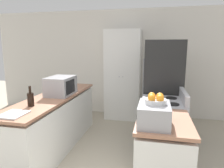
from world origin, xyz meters
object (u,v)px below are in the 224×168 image
object	(u,v)px
microwave	(61,86)
pantry_cabinet	(123,75)
toaster_oven	(154,114)
stove	(162,129)
refrigerator	(163,90)
fruit_bowl	(156,99)
wine_bottle	(31,99)

from	to	relation	value
microwave	pantry_cabinet	bearing A→B (deg)	64.02
microwave	toaster_oven	world-z (taller)	microwave
stove	toaster_oven	bearing A→B (deg)	-97.75
toaster_oven	refrigerator	bearing A→B (deg)	85.24
pantry_cabinet	fruit_bowl	distance (m)	2.72
fruit_bowl	refrigerator	bearing A→B (deg)	85.62
wine_bottle	fruit_bowl	xyz separation A→B (m)	(1.66, -0.30, 0.16)
refrigerator	wine_bottle	bearing A→B (deg)	-141.28
toaster_oven	fruit_bowl	size ratio (longest dim) A/B	2.07
microwave	wine_bottle	distance (m)	0.70
wine_bottle	fruit_bowl	size ratio (longest dim) A/B	1.28
refrigerator	microwave	world-z (taller)	refrigerator
pantry_cabinet	stove	size ratio (longest dim) A/B	1.95
wine_bottle	fruit_bowl	distance (m)	1.69
stove	toaster_oven	world-z (taller)	toaster_oven
pantry_cabinet	refrigerator	distance (m)	1.26
pantry_cabinet	toaster_oven	xyz separation A→B (m)	(0.75, -2.62, -0.03)
pantry_cabinet	wine_bottle	world-z (taller)	pantry_cabinet
refrigerator	fruit_bowl	distance (m)	1.76
stove	refrigerator	world-z (taller)	refrigerator
wine_bottle	microwave	bearing A→B (deg)	81.55
toaster_oven	stove	bearing A→B (deg)	82.25
fruit_bowl	pantry_cabinet	bearing A→B (deg)	106.30
stove	pantry_cabinet	bearing A→B (deg)	118.10
pantry_cabinet	fruit_bowl	size ratio (longest dim) A/B	9.67
pantry_cabinet	microwave	world-z (taller)	pantry_cabinet
toaster_oven	pantry_cabinet	bearing A→B (deg)	105.99
refrigerator	wine_bottle	distance (m)	2.30
pantry_cabinet	stove	xyz separation A→B (m)	(0.88, -1.65, -0.58)
pantry_cabinet	stove	world-z (taller)	pantry_cabinet
microwave	toaster_oven	xyz separation A→B (m)	(1.54, -1.00, -0.04)
pantry_cabinet	toaster_oven	bearing A→B (deg)	-74.01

